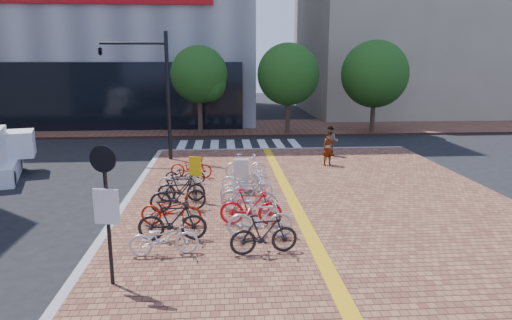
{
  "coord_description": "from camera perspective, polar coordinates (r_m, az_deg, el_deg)",
  "views": [
    {
      "loc": [
        -0.48,
        -13.62,
        5.1
      ],
      "look_at": [
        0.8,
        3.72,
        1.3
      ],
      "focal_mm": 32.0,
      "sensor_mm": 36.0,
      "label": 1
    }
  ],
  "objects": [
    {
      "name": "yellow_sign",
      "position": [
        16.31,
        -7.63,
        -1.31
      ],
      "size": [
        0.44,
        0.17,
        1.64
      ],
      "color": "#B7B7BC",
      "rests_on": "sidewalk"
    },
    {
      "name": "bike_4",
      "position": [
        16.49,
        -9.34,
        -3.46
      ],
      "size": [
        1.71,
        0.53,
        1.02
      ],
      "primitive_type": "imported",
      "rotation": [
        0.0,
        0.0,
        1.6
      ],
      "color": "black",
      "rests_on": "sidewalk"
    },
    {
      "name": "bike_11",
      "position": [
        15.22,
        -0.96,
        -4.42
      ],
      "size": [
        1.95,
        0.86,
        1.13
      ],
      "primitive_type": "imported",
      "rotation": [
        0.0,
        0.0,
        1.39
      ],
      "color": "#AAAAAF",
      "rests_on": "sidewalk"
    },
    {
      "name": "ground",
      "position": [
        14.55,
        -2.07,
        -8.19
      ],
      "size": [
        120.0,
        120.0,
        0.0
      ],
      "primitive_type": "plane",
      "color": "black",
      "rests_on": "ground"
    },
    {
      "name": "bike_7",
      "position": [
        19.81,
        -8.1,
        -0.87
      ],
      "size": [
        1.87,
        0.9,
        0.94
      ],
      "primitive_type": "imported",
      "rotation": [
        0.0,
        0.0,
        1.41
      ],
      "color": "#B6210D",
      "rests_on": "sidewalk"
    },
    {
      "name": "street_trees",
      "position": [
        31.58,
        5.96,
        10.44
      ],
      "size": [
        16.2,
        4.6,
        6.35
      ],
      "color": "#38281E",
      "rests_on": "far_sidewalk"
    },
    {
      "name": "kerb_west",
      "position": [
        10.58,
        -24.19,
        -17.19
      ],
      "size": [
        0.25,
        34.0,
        0.15
      ],
      "primitive_type": "cube",
      "color": "gray",
      "rests_on": "ground"
    },
    {
      "name": "sidewalk",
      "position": [
        10.57,
        16.28,
        -16.59
      ],
      "size": [
        14.0,
        34.0,
        0.15
      ],
      "primitive_type": "cube",
      "color": "brown",
      "rests_on": "ground"
    },
    {
      "name": "far_sidewalk",
      "position": [
        34.99,
        -3.39,
        4.04
      ],
      "size": [
        70.0,
        8.0,
        0.15
      ],
      "primitive_type": "cube",
      "color": "brown",
      "rests_on": "ground"
    },
    {
      "name": "bike_14",
      "position": [
        18.51,
        -0.96,
        -1.69
      ],
      "size": [
        1.6,
        0.62,
        0.94
      ],
      "primitive_type": "imported",
      "rotation": [
        0.0,
        0.0,
        1.45
      ],
      "color": "white",
      "rests_on": "sidewalk"
    },
    {
      "name": "bike_15",
      "position": [
        19.6,
        -1.31,
        -0.71
      ],
      "size": [
        1.79,
        0.57,
        1.06
      ],
      "primitive_type": "imported",
      "rotation": [
        0.0,
        0.0,
        1.61
      ],
      "color": "silver",
      "rests_on": "sidewalk"
    },
    {
      "name": "bike_12",
      "position": [
        16.38,
        -1.16,
        -3.41
      ],
      "size": [
        1.98,
        0.83,
        1.02
      ],
      "primitive_type": "imported",
      "rotation": [
        0.0,
        0.0,
        1.66
      ],
      "color": "silver",
      "rests_on": "sidewalk"
    },
    {
      "name": "bike_1",
      "position": [
        13.05,
        -10.43,
        -7.46
      ],
      "size": [
        1.93,
        0.56,
        1.16
      ],
      "primitive_type": "imported",
      "rotation": [
        0.0,
        0.0,
        1.56
      ],
      "color": "black",
      "rests_on": "sidewalk"
    },
    {
      "name": "crosswalk",
      "position": [
        28.11,
        -2.15,
        1.87
      ],
      "size": [
        7.5,
        4.0,
        0.01
      ],
      "color": "silver",
      "rests_on": "ground"
    },
    {
      "name": "tactile_strip",
      "position": [
        10.24,
        10.82,
        -16.76
      ],
      "size": [
        0.4,
        34.0,
        0.01
      ],
      "primitive_type": "cube",
      "color": "gold",
      "rests_on": "sidewalk"
    },
    {
      "name": "traffic_light_pole",
      "position": [
        23.55,
        -14.64,
        10.56
      ],
      "size": [
        3.41,
        1.32,
        6.35
      ],
      "color": "black",
      "rests_on": "sidewalk"
    },
    {
      "name": "kerb_north",
      "position": [
        26.34,
        3.46,
        1.31
      ],
      "size": [
        14.0,
        0.25,
        0.15
      ],
      "primitive_type": "cube",
      "color": "gray",
      "rests_on": "ground"
    },
    {
      "name": "bike_0",
      "position": [
        12.19,
        -11.46,
        -9.51
      ],
      "size": [
        1.83,
        0.79,
        0.94
      ],
      "primitive_type": "imported",
      "rotation": [
        0.0,
        0.0,
        1.67
      ],
      "color": "silver",
      "rests_on": "sidewalk"
    },
    {
      "name": "utility_box",
      "position": [
        17.62,
        -1.87,
        -1.88
      ],
      "size": [
        0.59,
        0.43,
        1.25
      ],
      "primitive_type": "cube",
      "rotation": [
        0.0,
        0.0,
        -0.03
      ],
      "color": "silver",
      "rests_on": "sidewalk"
    },
    {
      "name": "building_beige",
      "position": [
        49.38,
        18.54,
        16.24
      ],
      "size": [
        20.0,
        18.0,
        18.0
      ],
      "primitive_type": "cube",
      "color": "gray",
      "rests_on": "ground"
    },
    {
      "name": "notice_sign",
      "position": [
        10.42,
        -18.22,
        -4.63
      ],
      "size": [
        0.59,
        0.2,
        3.21
      ],
      "color": "black",
      "rests_on": "sidewalk"
    },
    {
      "name": "bike_3",
      "position": [
        15.44,
        -9.71,
        -4.36
      ],
      "size": [
        1.94,
        0.89,
        1.13
      ],
      "primitive_type": "imported",
      "rotation": [
        0.0,
        0.0,
        1.77
      ],
      "color": "black",
      "rests_on": "sidewalk"
    },
    {
      "name": "bike_5",
      "position": [
        17.68,
        -9.36,
        -2.56
      ],
      "size": [
        1.83,
        0.91,
        0.92
      ],
      "primitive_type": "imported",
      "rotation": [
        0.0,
        0.0,
        1.4
      ],
      "color": "silver",
      "rests_on": "sidewalk"
    },
    {
      "name": "pedestrian_b",
      "position": [
        24.38,
        9.34,
        2.34
      ],
      "size": [
        0.93,
        0.83,
        1.59
      ],
      "primitive_type": "imported",
      "rotation": [
        0.0,
        0.0,
        -0.34
      ],
      "color": "#515567",
      "rests_on": "sidewalk"
    },
    {
      "name": "bike_9",
      "position": [
        13.0,
        0.58,
        -7.37
      ],
      "size": [
        1.89,
        0.54,
        1.14
      ],
      "primitive_type": "imported",
      "rotation": [
        0.0,
        0.0,
        1.57
      ],
      "color": "silver",
      "rests_on": "sidewalk"
    },
    {
      "name": "bike_10",
      "position": [
        13.99,
        -0.64,
        -5.89
      ],
      "size": [
        1.97,
        0.78,
        1.15
      ],
      "primitive_type": "imported",
      "rotation": [
        0.0,
        0.0,
        1.44
      ],
      "color": "red",
      "rests_on": "sidewalk"
    },
    {
      "name": "bike_6",
      "position": [
        18.78,
        -8.87,
        -1.77
      ],
      "size": [
        1.62,
        0.57,
        0.85
      ],
      "primitive_type": "imported",
      "rotation": [
        0.0,
        0.0,
        1.58
      ],
      "color": "black",
      "rests_on": "sidewalk"
    },
    {
      "name": "bike_2",
      "position": [
        14.22,
        -10.56,
        -6.14
      ],
      "size": [
        1.96,
        0.91,
        0.99
      ],
      "primitive_type": "imported",
      "rotation": [
        0.0,
        0.0,
        1.43
      ],
      "color": "#AA1E0C",
      "rests_on": "sidewalk"
    },
    {
      "name": "bike_13",
      "position": [
        17.55,
        -1.46,
        -2.49
      ],
      "size": [
        1.83,
        0.84,
        0.93
      ],
      "primitive_type": "imported",
      "rotation": [
        0.0,
        0.0,
        1.44
      ],
      "color": "white",
      "rests_on": "sidewalk"
    },
    {
      "name": "bike_8",
      "position": [
        12.0,
        1.0,
        -9.22
      ],
      "size": [
        1.86,
        0.76,
        1.09
      ],
      "primitive_type": "imported",
      "rotation": [
        0.0,
        0.0,
        1.71
      ],
      "color": "black",
      "rests_on": "sidewalk"
    },
    {
      "name": "pedestrian_a",
      "position": [
        22.15,
        9.0,
        1.34
      ],
      "size": [
        0.67,
        0.56,
        1.58
      ],
      "primitive_type": "imported",
      "rotation": [
        0.0,
        0.0,
        0.37
      ],
      "color": "gray",
      "rests_on": "sidewalk"
    }
  ]
}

